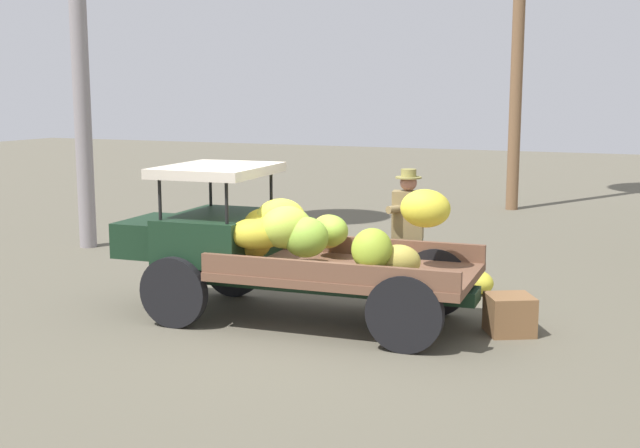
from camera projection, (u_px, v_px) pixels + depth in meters
The scene contains 5 objects.
ground_plane at pixel (285, 322), 9.98m from camera, with size 60.00×60.00×0.00m, color #605A4A.
truck at pixel (275, 244), 9.97m from camera, with size 4.54×1.96×1.86m.
farmer at pixel (408, 227), 10.72m from camera, with size 0.52×0.49×1.78m.
wooden_crate at pixel (510, 315), 9.46m from camera, with size 0.51×0.49×0.45m, color brown.
loose_banana_bunch at pixel (477, 282), 11.32m from camera, with size 0.52×0.38×0.34m, color gold.
Camera 1 is at (-4.23, 8.69, 2.78)m, focal length 46.13 mm.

